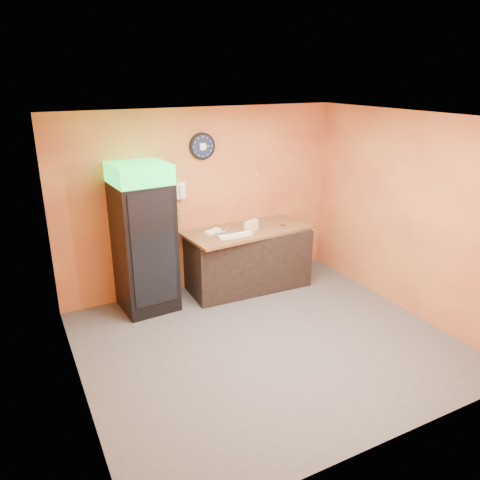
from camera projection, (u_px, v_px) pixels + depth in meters
floor at (266, 342)px, 6.00m from camera, size 4.50×4.50×0.00m
back_wall at (202, 201)px, 7.20m from camera, size 4.50×0.02×2.80m
left_wall at (69, 275)px, 4.56m from camera, size 0.02×4.00×2.80m
right_wall at (408, 215)px, 6.50m from camera, size 0.02×4.00×2.80m
ceiling at (271, 118)px, 5.06m from camera, size 4.50×4.00×0.02m
beverage_cooler at (145, 241)px, 6.54m from camera, size 0.79×0.80×2.13m
prep_counter at (248, 259)px, 7.41m from camera, size 1.90×0.90×0.94m
wall_clock at (202, 146)px, 6.90m from camera, size 0.40×0.06×0.40m
wall_phone at (181, 191)px, 6.93m from camera, size 0.13×0.11×0.25m
butcher_paper at (248, 230)px, 7.25m from camera, size 2.03×1.06×0.04m
sub_roll_stack at (251, 226)px, 7.12m from camera, size 0.27×0.18×0.16m
wrapped_sandwich_left at (229, 237)px, 6.83m from camera, size 0.31×0.14×0.04m
wrapped_sandwich_mid at (242, 234)px, 6.93m from camera, size 0.31×0.13×0.04m
wrapped_sandwich_right at (213, 231)px, 7.06m from camera, size 0.30×0.22×0.04m
kitchen_tool at (227, 230)px, 7.09m from camera, size 0.07×0.07×0.07m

